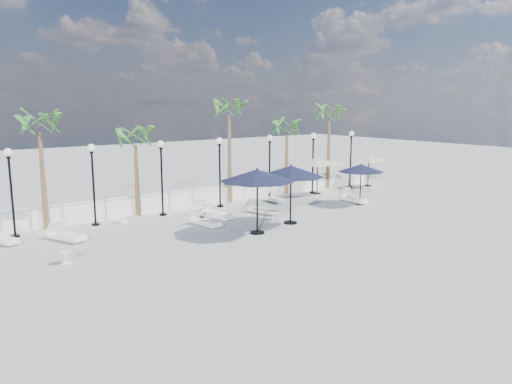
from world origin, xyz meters
TOP-DOWN VIEW (x-y plane):
  - ground at (0.00, 0.00)m, footprint 100.00×100.00m
  - balustrade at (0.00, 7.50)m, footprint 26.00×0.30m
  - lamppost_0 at (-10.50, 6.50)m, footprint 0.36×0.36m
  - lamppost_1 at (-7.00, 6.50)m, footprint 0.36×0.36m
  - lamppost_2 at (-3.50, 6.50)m, footprint 0.36×0.36m
  - lamppost_3 at (0.00, 6.50)m, footprint 0.36×0.36m
  - lamppost_4 at (3.50, 6.50)m, footprint 0.36×0.36m
  - lamppost_5 at (7.00, 6.50)m, footprint 0.36×0.36m
  - lamppost_6 at (10.50, 6.50)m, footprint 0.36×0.36m
  - palm_0 at (-9.00, 7.30)m, footprint 2.60×2.60m
  - palm_1 at (-4.50, 7.30)m, footprint 2.60×2.60m
  - palm_2 at (1.20, 7.30)m, footprint 2.60×2.60m
  - palm_3 at (5.50, 7.30)m, footprint 2.60×2.60m
  - palm_4 at (9.20, 7.30)m, footprint 2.60×2.60m
  - lounger_0 at (-11.14, 5.75)m, footprint 1.11×1.77m
  - lounger_1 at (-2.94, 3.27)m, footprint 0.85×1.91m
  - lounger_2 at (-8.92, 4.63)m, footprint 1.31×1.97m
  - lounger_3 at (0.78, 3.82)m, footprint 0.90×1.88m
  - lounger_4 at (-1.78, 4.15)m, footprint 1.08×1.95m
  - lounger_5 at (-1.78, 4.82)m, footprint 0.80×2.10m
  - lounger_6 at (3.19, 5.82)m, footprint 0.59×1.71m
  - lounger_7 at (6.78, 2.86)m, footprint 0.71×1.94m
  - side_table_0 at (-9.83, 1.55)m, footprint 0.47×0.47m
  - side_table_1 at (-5.73, 6.20)m, footprint 0.45×0.45m
  - side_table_2 at (0.11, 2.00)m, footprint 0.57×0.57m
  - parasol_navy_left at (-1.81, 0.73)m, footprint 3.31×3.31m
  - parasol_navy_mid at (0.58, 1.24)m, footprint 3.19×3.19m
  - parasol_navy_right at (6.77, 2.34)m, footprint 2.61×2.61m
  - parasol_cream_sq_a at (7.13, 6.20)m, footprint 4.92×4.92m
  - parasol_cream_sq_b at (12.00, 6.20)m, footprint 4.57×4.57m

SIDE VIEW (x-z plane):
  - ground at x=0.00m, z-range 0.00..0.00m
  - lounger_0 at x=-11.14m, z-range -0.10..0.53m
  - lounger_6 at x=3.19m, z-range -0.10..0.53m
  - lounger_3 at x=0.78m, z-range -0.11..0.57m
  - lounger_1 at x=-2.94m, z-range -0.11..0.58m
  - lounger_4 at x=-1.78m, z-range -0.11..0.58m
  - lounger_2 at x=-8.92m, z-range -0.12..0.59m
  - lounger_7 at x=6.78m, z-range -0.12..0.60m
  - lounger_5 at x=-1.78m, z-range -0.13..0.64m
  - side_table_1 at x=-5.73m, z-range 0.05..0.49m
  - side_table_0 at x=-9.83m, z-range 0.05..0.50m
  - side_table_2 at x=0.11m, z-range 0.06..0.61m
  - balustrade at x=0.00m, z-range -0.04..0.97m
  - parasol_navy_right at x=6.77m, z-range 0.89..3.22m
  - parasol_cream_sq_b at x=12.00m, z-range 0.97..3.26m
  - parasol_cream_sq_a at x=7.13m, z-range 1.03..3.44m
  - lamppost_0 at x=-10.50m, z-range 0.57..4.41m
  - lamppost_1 at x=-7.00m, z-range 0.57..4.41m
  - lamppost_2 at x=-3.50m, z-range 0.57..4.41m
  - lamppost_3 at x=0.00m, z-range 0.57..4.41m
  - lamppost_4 at x=3.50m, z-range 0.57..4.41m
  - lamppost_5 at x=7.00m, z-range 0.57..4.41m
  - lamppost_6 at x=10.50m, z-range 0.57..4.41m
  - parasol_navy_mid at x=0.58m, z-range 1.08..3.94m
  - parasol_navy_left at x=-1.81m, z-range 1.11..4.04m
  - palm_1 at x=-4.50m, z-range 1.40..6.10m
  - palm_3 at x=5.50m, z-range 1.50..6.40m
  - palm_0 at x=-9.00m, z-range 1.78..7.28m
  - palm_4 at x=9.20m, z-range 1.88..7.58m
  - palm_2 at x=1.20m, z-range 2.07..8.17m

